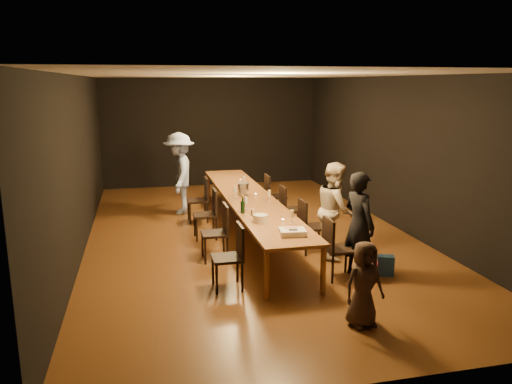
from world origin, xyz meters
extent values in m
plane|color=#472311|center=(0.00, 0.00, 0.00)|extent=(10.00, 10.00, 0.00)
cube|color=black|center=(0.00, 5.00, 1.50)|extent=(6.00, 0.04, 3.00)
cube|color=black|center=(0.00, -5.00, 1.50)|extent=(6.00, 0.04, 3.00)
cube|color=black|center=(-3.00, 0.00, 1.50)|extent=(0.04, 10.00, 3.00)
cube|color=black|center=(3.00, 0.00, 1.50)|extent=(0.04, 10.00, 3.00)
cube|color=silver|center=(0.00, 0.00, 3.00)|extent=(6.00, 10.00, 0.04)
cube|color=brown|center=(0.00, 0.00, 0.72)|extent=(0.90, 6.00, 0.05)
cylinder|color=brown|center=(-0.40, -2.90, 0.35)|extent=(0.08, 0.08, 0.70)
cylinder|color=brown|center=(0.40, -2.90, 0.35)|extent=(0.08, 0.08, 0.70)
cylinder|color=brown|center=(-0.40, 2.90, 0.35)|extent=(0.08, 0.08, 0.70)
cylinder|color=brown|center=(0.40, 2.90, 0.35)|extent=(0.08, 0.08, 0.70)
imported|color=black|center=(1.15, -2.37, 0.80)|extent=(0.54, 0.67, 1.61)
imported|color=beige|center=(1.15, -1.44, 0.80)|extent=(0.81, 0.92, 1.60)
imported|color=#8A9FD5|center=(-1.15, 1.97, 0.90)|extent=(0.79, 1.23, 1.81)
imported|color=#412E24|center=(0.55, -3.85, 0.53)|extent=(0.56, 0.41, 1.05)
cube|color=#C51D53|center=(1.22, -2.62, 0.15)|extent=(0.28, 0.21, 0.30)
cube|color=#24559E|center=(1.58, -2.45, 0.15)|extent=(0.29, 0.24, 0.31)
cube|color=white|center=(0.08, -2.48, 0.79)|extent=(0.40, 0.34, 0.08)
cube|color=black|center=(0.08, -2.51, 0.83)|extent=(0.14, 0.11, 0.00)
cube|color=red|center=(0.08, -2.40, 0.83)|extent=(0.19, 0.06, 0.00)
cylinder|color=white|center=(-0.21, -1.74, 0.81)|extent=(0.23, 0.23, 0.12)
cylinder|color=#A2A2A6|center=(-0.08, 0.21, 0.87)|extent=(0.26, 0.26, 0.23)
cylinder|color=#B2B7B2|center=(0.15, -1.76, 0.77)|extent=(0.05, 0.05, 0.03)
cylinder|color=#B2B7B2|center=(0.15, 0.12, 0.77)|extent=(0.05, 0.05, 0.03)
cylinder|color=#B2B7B2|center=(0.15, 1.59, 0.77)|extent=(0.05, 0.05, 0.03)
camera|label=1|loc=(-1.97, -8.98, 2.87)|focal=35.00mm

